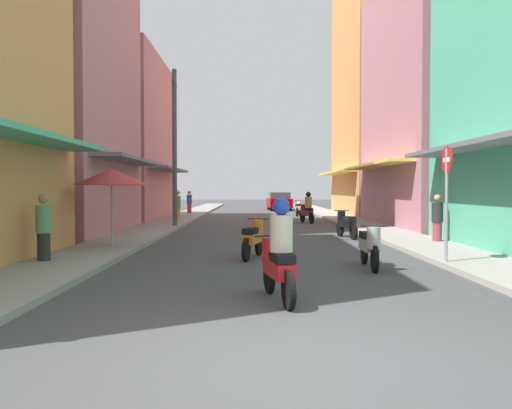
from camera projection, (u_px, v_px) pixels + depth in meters
ground_plane at (262, 222)px, 27.91m from camera, size 117.31×117.31×0.00m
sidewalk_left at (174, 220)px, 27.88m from camera, size 1.95×61.32×0.12m
sidewalk_right at (348, 220)px, 27.94m from camera, size 1.95×61.32×0.12m
building_left_mid at (37, 10)px, 19.85m from camera, size 7.05×8.23×16.91m
building_left_far at (106, 138)px, 29.18m from camera, size 7.05×8.72×9.03m
building_right_mid at (450, 97)px, 24.17m from camera, size 7.05×10.61×11.84m
building_right_far at (389, 79)px, 35.08m from camera, size 7.05×10.59×18.00m
motorbike_maroon at (307, 209)px, 26.63m from camera, size 0.68×1.77×1.58m
motorbike_white at (298, 208)px, 33.85m from camera, size 0.63×1.79×0.96m
motorbike_silver at (370, 245)px, 11.37m from camera, size 0.55×1.81×0.96m
motorbike_orange at (253, 238)px, 13.11m from camera, size 0.67×1.77×0.96m
motorbike_red at (279, 255)px, 8.04m from camera, size 0.61×1.79×1.58m
motorbike_black at (346, 224)px, 18.52m from camera, size 0.62×1.79×0.96m
parked_car at (279, 201)px, 42.78m from camera, size 1.96×4.18×1.45m
pedestrian_far at (189, 203)px, 34.71m from camera, size 0.34×0.34×1.60m
pedestrian_foreground at (177, 204)px, 26.93m from camera, size 0.44×0.44×1.69m
pedestrian_crossing at (44, 230)px, 11.77m from camera, size 0.34×0.34×1.61m
pedestrian_midway at (437, 220)px, 16.16m from camera, size 0.34×0.34×1.55m
vendor_umbrella at (112, 177)px, 14.82m from camera, size 2.11×2.11×2.28m
utility_pole at (175, 147)px, 23.01m from camera, size 0.20×1.20×6.90m
street_sign_no_entry at (447, 189)px, 11.57m from camera, size 0.07×0.60×2.65m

